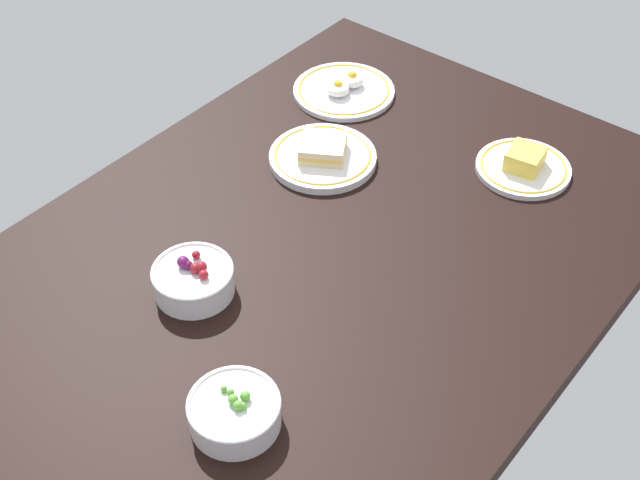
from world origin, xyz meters
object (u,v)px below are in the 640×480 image
object	(u,v)px
plate_eggs	(344,89)
bowl_peas	(235,411)
plate_cheese	(524,166)
plate_sandwich	(323,155)
bowl_berries	(193,279)

from	to	relation	value
plate_eggs	bowl_peas	bearing A→B (deg)	27.52
plate_eggs	plate_cheese	bearing A→B (deg)	90.92
plate_sandwich	bowl_peas	bearing A→B (deg)	27.34
plate_sandwich	bowl_berries	world-z (taller)	bowl_berries
plate_sandwich	bowl_peas	world-z (taller)	bowl_peas
plate_sandwich	plate_eggs	xyz separation A→B (cm)	(-21.19, -11.26, -0.41)
plate_eggs	bowl_peas	xyz separation A→B (cm)	(76.28, 39.74, 1.61)
plate_cheese	bowl_peas	bearing A→B (deg)	-2.40
plate_eggs	plate_cheese	distance (cm)	42.98
plate_eggs	bowl_peas	size ratio (longest dim) A/B	1.62
plate_sandwich	bowl_berries	size ratio (longest dim) A/B	1.54
bowl_peas	plate_eggs	bearing A→B (deg)	-152.48
bowl_peas	plate_cheese	xyz separation A→B (cm)	(-76.97, 3.23, -1.36)
plate_sandwich	plate_eggs	distance (cm)	24.00
plate_sandwich	plate_eggs	bearing A→B (deg)	-152.01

